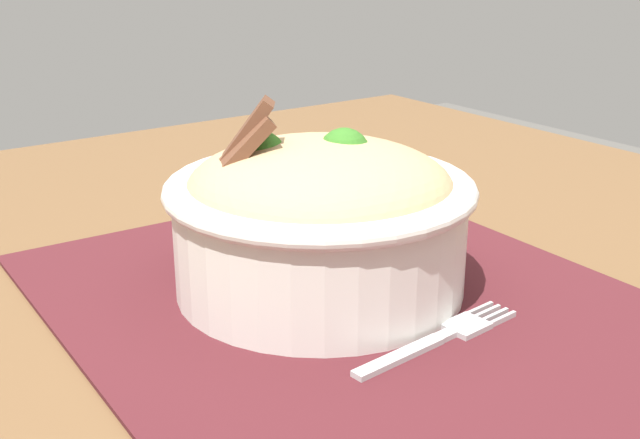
# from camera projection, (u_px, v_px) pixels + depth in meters

# --- Properties ---
(table) EXTENTS (1.06, 0.94, 0.71)m
(table) POSITION_uv_depth(u_px,v_px,m) (365.00, 365.00, 0.59)
(table) COLOR brown
(table) RESTS_ON ground_plane
(placemat) EXTENTS (0.45, 0.37, 0.00)m
(placemat) POSITION_uv_depth(u_px,v_px,m) (358.00, 308.00, 0.53)
(placemat) COLOR #47191E
(placemat) RESTS_ON table
(bowl) EXTENTS (0.22, 0.22, 0.13)m
(bowl) POSITION_uv_depth(u_px,v_px,m) (320.00, 213.00, 0.54)
(bowl) COLOR silver
(bowl) RESTS_ON placemat
(fork) EXTENTS (0.03, 0.13, 0.00)m
(fork) POSITION_uv_depth(u_px,v_px,m) (443.00, 336.00, 0.48)
(fork) COLOR #B3B3B3
(fork) RESTS_ON placemat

